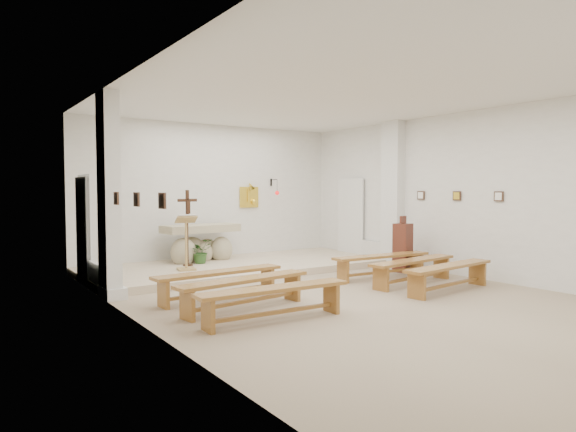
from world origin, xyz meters
TOP-DOWN VIEW (x-y plane):
  - ground at (0.00, 0.00)m, footprint 7.00×10.00m
  - wall_left at (-3.49, 0.00)m, footprint 0.02×10.00m
  - wall_right at (3.49, 0.00)m, footprint 0.02×10.00m
  - wall_back at (0.00, 4.99)m, footprint 7.00×0.02m
  - ceiling at (0.00, 0.00)m, footprint 7.00×10.00m
  - sanctuary_platform at (0.00, 3.50)m, footprint 6.98×3.00m
  - pilaster_left at (-3.37, 2.00)m, footprint 0.26×0.55m
  - pilaster_right at (3.37, 2.00)m, footprint 0.26×0.55m
  - gold_wall_relief at (1.05, 4.96)m, footprint 0.55×0.04m
  - sanctuary_lamp at (1.75, 4.71)m, footprint 0.11×0.36m
  - station_frame_left_front at (-3.47, -0.80)m, footprint 0.03×0.20m
  - station_frame_left_mid at (-3.47, 0.20)m, footprint 0.03×0.20m
  - station_frame_left_rear at (-3.47, 1.20)m, footprint 0.03×0.20m
  - station_frame_right_front at (3.47, -0.80)m, footprint 0.03×0.20m
  - station_frame_right_mid at (3.47, 0.20)m, footprint 0.03×0.20m
  - station_frame_right_rear at (3.47, 1.20)m, footprint 0.03×0.20m
  - radiator_left at (-3.43, 2.70)m, footprint 0.10×0.85m
  - radiator_right at (3.43, 2.70)m, footprint 0.10×0.85m
  - altar at (-0.62, 4.40)m, footprint 1.89×0.88m
  - lectern at (-1.47, 3.22)m, footprint 0.48×0.43m
  - crucifix_stand at (-1.19, 3.80)m, footprint 0.50×0.22m
  - potted_plant at (-0.80, 3.98)m, footprint 0.59×0.54m
  - donation_pedestal at (2.84, 1.15)m, footprint 0.41×0.41m
  - bench_left_front at (-1.89, 0.84)m, footprint 2.34×0.53m
  - bench_right_front at (1.89, 0.84)m, footprint 2.34×0.52m
  - bench_left_second at (-1.89, -0.02)m, footprint 2.35×0.67m
  - bench_right_second at (1.89, -0.02)m, footprint 2.35×0.67m
  - bench_left_third at (-1.89, -0.88)m, footprint 2.33×0.45m
  - bench_right_third at (1.89, -0.88)m, footprint 2.35×0.65m

SIDE VIEW (x-z plane):
  - ground at x=0.00m, z-range 0.00..0.00m
  - sanctuary_platform at x=0.00m, z-range 0.00..0.15m
  - radiator_left at x=-3.43m, z-range 0.01..0.53m
  - radiator_right at x=3.43m, z-range 0.01..0.53m
  - bench_left_front at x=-1.89m, z-range 0.12..0.61m
  - bench_right_front at x=1.89m, z-range 0.12..0.61m
  - bench_left_second at x=-1.89m, z-range 0.12..0.61m
  - bench_right_second at x=1.89m, z-range 0.12..0.61m
  - bench_left_third at x=-1.89m, z-range 0.12..0.61m
  - bench_right_third at x=1.89m, z-range 0.12..0.61m
  - potted_plant at x=-0.80m, z-range 0.15..0.71m
  - altar at x=-0.62m, z-range 0.04..0.99m
  - donation_pedestal at x=2.84m, z-range -0.07..1.19m
  - lectern at x=-1.47m, z-range 0.14..1.33m
  - crucifix_stand at x=-1.19m, z-range 0.28..1.97m
  - gold_wall_relief at x=1.05m, z-range 1.38..1.92m
  - station_frame_left_front at x=-3.47m, z-range 1.62..1.82m
  - station_frame_left_mid at x=-3.47m, z-range 1.62..1.82m
  - station_frame_left_rear at x=-3.47m, z-range 1.62..1.82m
  - station_frame_right_front at x=3.47m, z-range 1.62..1.82m
  - station_frame_right_mid at x=3.47m, z-range 1.62..1.82m
  - station_frame_right_rear at x=3.47m, z-range 1.62..1.82m
  - wall_left at x=-3.49m, z-range 0.00..3.50m
  - wall_right at x=3.49m, z-range 0.00..3.50m
  - wall_back at x=0.00m, z-range 0.00..3.50m
  - pilaster_left at x=-3.37m, z-range 0.00..3.50m
  - pilaster_right at x=3.37m, z-range 0.00..3.50m
  - sanctuary_lamp at x=1.75m, z-range 1.59..2.03m
  - ceiling at x=0.00m, z-range 3.48..3.50m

